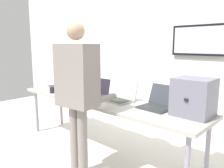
{
  "coord_description": "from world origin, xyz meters",
  "views": [
    {
      "loc": [
        2.16,
        -2.12,
        1.5
      ],
      "look_at": [
        0.02,
        0.17,
        0.95
      ],
      "focal_mm": 36.33,
      "sensor_mm": 36.0,
      "label": 1
    }
  ],
  "objects_px": {
    "laptop_station_0": "(59,84)",
    "person": "(78,87)",
    "equipment_box": "(194,97)",
    "laptop_station_1": "(75,87)",
    "laptop_station_3": "(123,96)",
    "laptop_station_4": "(158,103)",
    "laptop_station_2": "(96,92)",
    "workbench": "(102,103)",
    "coffee_mug": "(52,90)"
  },
  "relations": [
    {
      "from": "laptop_station_2",
      "to": "coffee_mug",
      "type": "xyz_separation_m",
      "value": [
        -0.61,
        -0.34,
        -0.01
      ]
    },
    {
      "from": "laptop_station_0",
      "to": "laptop_station_1",
      "type": "relative_size",
      "value": 0.93
    },
    {
      "from": "laptop_station_0",
      "to": "laptop_station_3",
      "type": "bearing_deg",
      "value": -0.38
    },
    {
      "from": "laptop_station_2",
      "to": "coffee_mug",
      "type": "relative_size",
      "value": 4.01
    },
    {
      "from": "workbench",
      "to": "laptop_station_0",
      "type": "relative_size",
      "value": 7.99
    },
    {
      "from": "laptop_station_1",
      "to": "laptop_station_0",
      "type": "bearing_deg",
      "value": 177.97
    },
    {
      "from": "workbench",
      "to": "laptop_station_4",
      "type": "height_order",
      "value": "laptop_station_4"
    },
    {
      "from": "laptop_station_1",
      "to": "person",
      "type": "bearing_deg",
      "value": -36.43
    },
    {
      "from": "laptop_station_2",
      "to": "person",
      "type": "relative_size",
      "value": 0.23
    },
    {
      "from": "laptop_station_4",
      "to": "laptop_station_3",
      "type": "bearing_deg",
      "value": -177.03
    },
    {
      "from": "equipment_box",
      "to": "laptop_station_4",
      "type": "height_order",
      "value": "equipment_box"
    },
    {
      "from": "equipment_box",
      "to": "laptop_station_1",
      "type": "distance_m",
      "value": 1.94
    },
    {
      "from": "laptop_station_1",
      "to": "laptop_station_4",
      "type": "bearing_deg",
      "value": 1.28
    },
    {
      "from": "equipment_box",
      "to": "laptop_station_4",
      "type": "xyz_separation_m",
      "value": [
        -0.42,
        -0.01,
        -0.14
      ]
    },
    {
      "from": "person",
      "to": "coffee_mug",
      "type": "height_order",
      "value": "person"
    },
    {
      "from": "laptop_station_2",
      "to": "workbench",
      "type": "bearing_deg",
      "value": -21.67
    },
    {
      "from": "coffee_mug",
      "to": "person",
      "type": "bearing_deg",
      "value": -18.67
    },
    {
      "from": "workbench",
      "to": "laptop_station_3",
      "type": "height_order",
      "value": "laptop_station_3"
    },
    {
      "from": "laptop_station_0",
      "to": "laptop_station_3",
      "type": "height_order",
      "value": "laptop_station_3"
    },
    {
      "from": "coffee_mug",
      "to": "laptop_station_3",
      "type": "bearing_deg",
      "value": 17.59
    },
    {
      "from": "laptop_station_0",
      "to": "laptop_station_4",
      "type": "distance_m",
      "value": 1.98
    },
    {
      "from": "laptop_station_0",
      "to": "person",
      "type": "xyz_separation_m",
      "value": [
        1.45,
        -0.74,
        0.23
      ]
    },
    {
      "from": "laptop_station_4",
      "to": "equipment_box",
      "type": "bearing_deg",
      "value": 0.85
    },
    {
      "from": "laptop_station_0",
      "to": "person",
      "type": "height_order",
      "value": "person"
    },
    {
      "from": "laptop_station_4",
      "to": "coffee_mug",
      "type": "bearing_deg",
      "value": -166.86
    },
    {
      "from": "laptop_station_3",
      "to": "equipment_box",
      "type": "bearing_deg",
      "value": 2.01
    },
    {
      "from": "laptop_station_4",
      "to": "coffee_mug",
      "type": "xyz_separation_m",
      "value": [
        -1.63,
        -0.38,
        -0.01
      ]
    },
    {
      "from": "workbench",
      "to": "laptop_station_2",
      "type": "relative_size",
      "value": 7.43
    },
    {
      "from": "laptop_station_1",
      "to": "laptop_station_3",
      "type": "xyz_separation_m",
      "value": [
        0.99,
        0.01,
        0.01
      ]
    },
    {
      "from": "laptop_station_4",
      "to": "coffee_mug",
      "type": "distance_m",
      "value": 1.68
    },
    {
      "from": "person",
      "to": "coffee_mug",
      "type": "bearing_deg",
      "value": 161.33
    },
    {
      "from": "laptop_station_4",
      "to": "workbench",
      "type": "bearing_deg",
      "value": -170.6
    },
    {
      "from": "laptop_station_0",
      "to": "laptop_station_3",
      "type": "xyz_separation_m",
      "value": [
        1.47,
        -0.01,
        0.01
      ]
    },
    {
      "from": "workbench",
      "to": "laptop_station_1",
      "type": "distance_m",
      "value": 0.73
    },
    {
      "from": "equipment_box",
      "to": "laptop_station_3",
      "type": "xyz_separation_m",
      "value": [
        -0.94,
        -0.03,
        -0.14
      ]
    },
    {
      "from": "workbench",
      "to": "equipment_box",
      "type": "bearing_deg",
      "value": 6.45
    },
    {
      "from": "equipment_box",
      "to": "laptop_station_1",
      "type": "xyz_separation_m",
      "value": [
        -1.93,
        -0.04,
        -0.14
      ]
    },
    {
      "from": "laptop_station_3",
      "to": "laptop_station_2",
      "type": "bearing_deg",
      "value": -178.29
    },
    {
      "from": "equipment_box",
      "to": "coffee_mug",
      "type": "bearing_deg",
      "value": -169.33
    },
    {
      "from": "laptop_station_4",
      "to": "person",
      "type": "xyz_separation_m",
      "value": [
        -0.53,
        -0.75,
        0.23
      ]
    },
    {
      "from": "laptop_station_1",
      "to": "person",
      "type": "xyz_separation_m",
      "value": [
        0.97,
        -0.72,
        0.23
      ]
    },
    {
      "from": "laptop_station_3",
      "to": "person",
      "type": "relative_size",
      "value": 0.21
    },
    {
      "from": "laptop_station_4",
      "to": "person",
      "type": "distance_m",
      "value": 0.95
    },
    {
      "from": "laptop_station_0",
      "to": "coffee_mug",
      "type": "xyz_separation_m",
      "value": [
        0.35,
        -0.36,
        -0.01
      ]
    },
    {
      "from": "coffee_mug",
      "to": "laptop_station_1",
      "type": "bearing_deg",
      "value": 70.23
    },
    {
      "from": "laptop_station_0",
      "to": "laptop_station_1",
      "type": "bearing_deg",
      "value": -2.03
    },
    {
      "from": "laptop_station_0",
      "to": "person",
      "type": "distance_m",
      "value": 1.64
    },
    {
      "from": "workbench",
      "to": "equipment_box",
      "type": "height_order",
      "value": "equipment_box"
    },
    {
      "from": "workbench",
      "to": "laptop_station_2",
      "type": "distance_m",
      "value": 0.27
    },
    {
      "from": "laptop_station_3",
      "to": "laptop_station_4",
      "type": "xyz_separation_m",
      "value": [
        0.51,
        0.03,
        -0.0
      ]
    }
  ]
}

